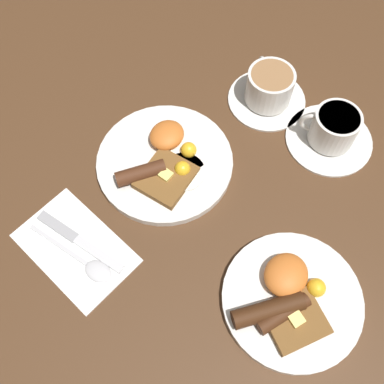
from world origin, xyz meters
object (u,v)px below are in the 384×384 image
object	(u,v)px
breakfast_plate_near	(166,162)
teacup_near	(269,89)
breakfast_plate_far	(290,299)
teacup_far	(332,131)
spoon	(89,265)
knife	(75,238)

from	to	relation	value
breakfast_plate_near	teacup_near	world-z (taller)	teacup_near
breakfast_plate_far	teacup_far	distance (m)	0.32
teacup_far	spoon	size ratio (longest dim) A/B	0.96
teacup_far	breakfast_plate_far	bearing A→B (deg)	19.24
breakfast_plate_far	spoon	bearing A→B (deg)	-61.69
breakfast_plate_far	knife	size ratio (longest dim) A/B	1.24
teacup_near	knife	size ratio (longest dim) A/B	0.86
breakfast_plate_far	teacup_far	bearing A→B (deg)	-160.76
teacup_near	spoon	xyz separation A→B (m)	(0.46, -0.03, -0.02)
teacup_far	spoon	world-z (taller)	teacup_far
breakfast_plate_near	breakfast_plate_far	xyz separation A→B (m)	(0.07, 0.31, 0.00)
teacup_near	spoon	size ratio (longest dim) A/B	0.90
teacup_near	teacup_far	xyz separation A→B (m)	(0.01, 0.14, -0.00)
breakfast_plate_far	spoon	distance (m)	0.32
teacup_near	breakfast_plate_near	bearing A→B (deg)	-14.22
teacup_far	knife	xyz separation A→B (m)	(0.43, -0.23, -0.02)
teacup_near	teacup_far	world-z (taller)	teacup_near
breakfast_plate_far	teacup_near	bearing A→B (deg)	-141.09
teacup_near	spoon	world-z (taller)	teacup_near
breakfast_plate_near	teacup_far	distance (m)	0.31
teacup_near	teacup_far	bearing A→B (deg)	87.22
breakfast_plate_near	knife	distance (m)	0.21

